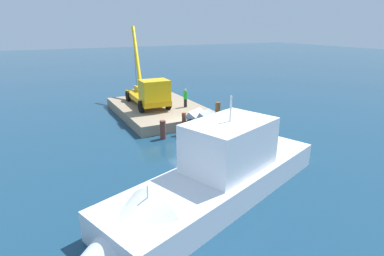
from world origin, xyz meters
name	(u,v)px	position (x,y,z in m)	size (l,w,h in m)	color
ground	(188,133)	(0.00, 0.00, 0.00)	(200.00, 200.00, 0.00)	navy
dock	(159,110)	(-5.98, 0.00, 0.42)	(10.76, 7.09, 0.84)	gray
crane_truck	(149,92)	(-6.08, -0.86, 2.22)	(10.48, 2.97, 6.98)	orange
dock_worker	(185,98)	(-4.41, 1.95, 1.68)	(0.34, 0.34, 1.66)	black
salvaged_car	(214,128)	(1.54, 1.33, 0.66)	(4.22, 3.61, 2.84)	#99999E
moored_yacht	(195,200)	(9.36, -4.42, 0.50)	(8.32, 15.12, 6.46)	white
piling_near	(163,130)	(0.20, -2.17, 0.69)	(0.42, 0.42, 1.38)	brown
piling_mid	(184,123)	(0.02, -0.37, 0.85)	(0.32, 0.32, 1.70)	brown
piling_far	(218,116)	(0.03, 2.59, 1.08)	(0.40, 0.40, 2.15)	brown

